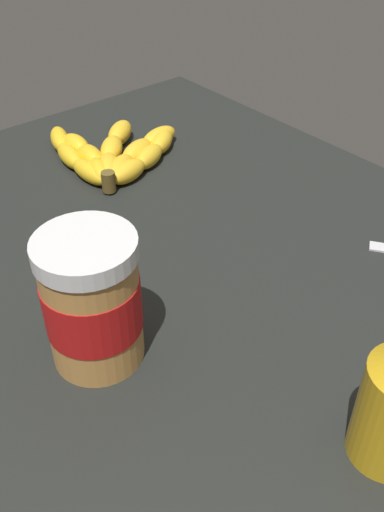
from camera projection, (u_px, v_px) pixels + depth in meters
The scene contains 3 objects.
ground_plane at pixel (203, 265), 71.19cm from camera, with size 97.92×71.52×3.35cm, color black.
banana_bunch at pixel (113, 154), 87.65cm from camera, with size 22.38×20.09×3.31cm.
peanut_butter_jar at pixel (92, 301), 53.14cm from camera, with size 9.50×9.50×14.11cm.
Camera 1 is at (-41.67, 36.40, 43.16)cm, focal length 39.72 mm.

